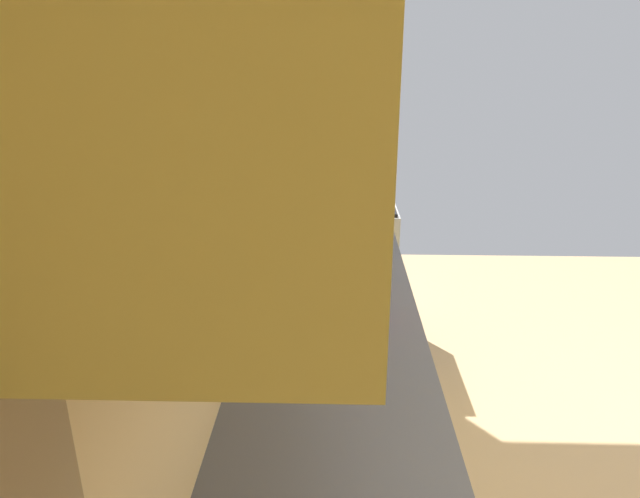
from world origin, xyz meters
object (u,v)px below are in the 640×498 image
bowl (359,276)px  kettle (362,298)px  oven_range (339,272)px  microwave (330,212)px

bowl → kettle: size_ratio=0.83×
oven_range → microwave: bearing=175.7°
bowl → microwave: bearing=13.8°
oven_range → kettle: kettle is taller
oven_range → kettle: bearing=-177.5°
bowl → kettle: 0.30m
oven_range → microwave: microwave is taller
oven_range → microwave: 0.94m
oven_range → microwave: size_ratio=2.42×
oven_range → bowl: oven_range is taller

